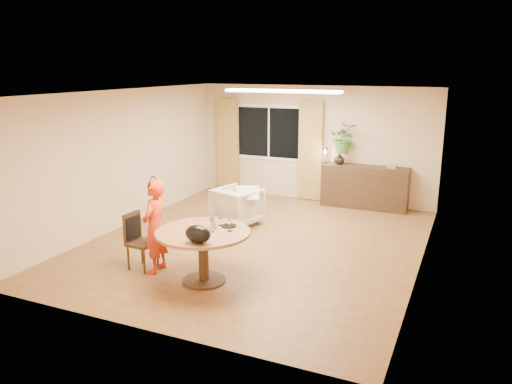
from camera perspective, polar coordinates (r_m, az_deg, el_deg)
floor at (r=8.81m, az=0.03°, el=-5.82°), size 6.50×6.50×0.00m
ceiling at (r=8.28m, az=0.03°, el=11.32°), size 6.50×6.50×0.00m
wall_back at (r=11.45m, az=6.64°, el=5.50°), size 5.50×0.00×5.50m
wall_left at (r=9.86m, az=-14.78°, el=3.72°), size 0.00×6.50×6.50m
wall_right at (r=7.78m, az=18.89°, el=0.68°), size 0.00×6.50×6.50m
window at (r=11.78m, az=1.49°, el=6.81°), size 1.70×0.03×1.30m
curtain_left at (r=12.19m, az=-3.25°, el=5.37°), size 0.55×0.08×2.25m
curtain_right at (r=11.40m, az=6.23°, el=4.69°), size 0.55×0.08×2.25m
ceiling_panel at (r=9.39m, az=3.05°, el=11.44°), size 2.20×0.35×0.05m
dining_table at (r=7.13m, az=-6.06°, el=-5.69°), size 1.35×1.35×0.77m
dining_chair at (r=7.78m, az=-12.88°, el=-5.54°), size 0.45×0.41×0.87m
child at (r=7.57m, az=-11.46°, el=-3.87°), size 0.55×0.39×1.41m
laptop at (r=7.09m, az=-6.17°, el=-3.43°), size 0.40×0.32×0.23m
tumbler at (r=7.28m, az=-4.06°, el=-3.39°), size 0.09×0.09×0.11m
wine_glass at (r=7.00m, az=-3.03°, el=-3.70°), size 0.07×0.07×0.20m
pot_lid at (r=7.23m, az=-3.14°, el=-3.82°), size 0.23×0.23×0.04m
handbag at (r=6.57m, az=-6.66°, el=-4.81°), size 0.37×0.23×0.24m
armchair at (r=9.71m, az=-2.12°, el=-1.63°), size 0.98×0.99×0.74m
throw at (r=9.47m, az=-0.99°, el=0.36°), size 0.63×0.68×0.03m
sideboard at (r=11.08m, az=12.31°, el=0.56°), size 1.85×0.45×0.92m
vase at (r=11.09m, az=9.50°, el=3.80°), size 0.25×0.25×0.25m
bouquet at (r=11.00m, az=10.01°, el=6.09°), size 0.71×0.65×0.66m
book_stack at (r=10.89m, az=15.26°, el=2.84°), size 0.23×0.20×0.08m
desk_lamp at (r=11.11m, az=7.90°, el=4.18°), size 0.17×0.17×0.37m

